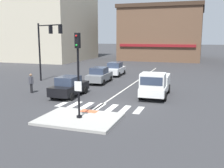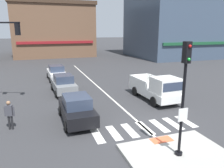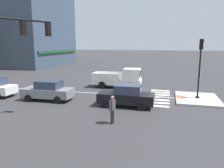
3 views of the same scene
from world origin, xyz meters
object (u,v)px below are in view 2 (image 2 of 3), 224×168
(signal_pole, at_px, (184,90))
(pedestrian_at_curb_left, at_px, (10,113))
(car_black_westbound_near, at_px, (77,109))
(car_white_westbound_distant, at_px, (56,73))
(pickup_truck_white_eastbound_mid, at_px, (157,89))
(car_grey_westbound_far, at_px, (63,84))

(signal_pole, height_order, pedestrian_at_curb_left, signal_pole)
(signal_pole, distance_m, car_black_westbound_near, 6.75)
(signal_pole, height_order, car_white_westbound_distant, signal_pole)
(pickup_truck_white_eastbound_mid, xyz_separation_m, pedestrian_at_curb_left, (-10.28, -1.79, 0.00))
(signal_pole, distance_m, pedestrian_at_curb_left, 9.22)
(signal_pole, bearing_deg, car_black_westbound_near, 122.85)
(signal_pole, relative_size, car_white_westbound_distant, 1.16)
(pickup_truck_white_eastbound_mid, bearing_deg, car_grey_westbound_far, 144.35)
(signal_pole, xyz_separation_m, car_black_westbound_near, (-3.45, 5.35, -2.25))
(signal_pole, bearing_deg, pickup_truck_white_eastbound_mid, 66.57)
(car_grey_westbound_far, bearing_deg, signal_pole, -73.97)
(car_black_westbound_near, distance_m, car_grey_westbound_far, 6.59)
(signal_pole, distance_m, car_grey_westbound_far, 12.63)
(car_white_westbound_distant, bearing_deg, pedestrian_at_curb_left, -106.75)
(signal_pole, relative_size, pedestrian_at_curb_left, 2.89)
(signal_pole, height_order, car_black_westbound_near, signal_pole)
(car_white_westbound_distant, xyz_separation_m, pedestrian_at_curb_left, (-3.62, -12.04, 0.17))
(car_black_westbound_near, xyz_separation_m, pickup_truck_white_eastbound_mid, (6.59, 1.88, 0.17))
(car_grey_westbound_far, bearing_deg, car_white_westbound_distant, 90.92)
(car_grey_westbound_far, xyz_separation_m, pedestrian_at_curb_left, (-3.71, -6.50, 0.17))
(car_black_westbound_near, xyz_separation_m, car_white_westbound_distant, (-0.07, 12.13, 0.00))
(car_grey_westbound_far, bearing_deg, car_black_westbound_near, -90.19)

